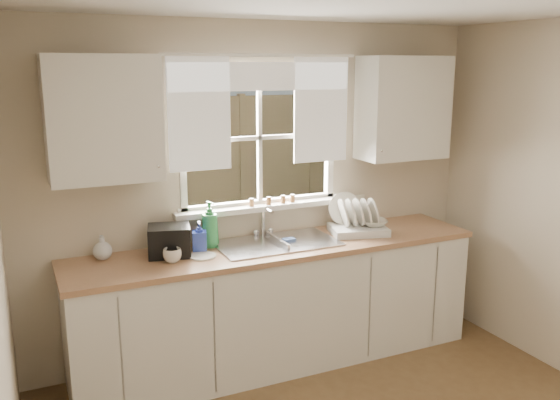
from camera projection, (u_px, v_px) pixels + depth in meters
name	position (u px, v px, depth m)	size (l,w,h in m)	color
room_walls	(439.00, 280.00, 2.67)	(3.62, 4.02, 2.50)	beige
window	(260.00, 160.00, 4.44)	(1.38, 0.16, 1.06)	white
curtains	(263.00, 100.00, 4.29)	(1.50, 0.03, 0.81)	white
base_cabinets	(278.00, 306.00, 4.39)	(3.00, 0.62, 0.87)	silver
countertop	(278.00, 248.00, 4.29)	(3.04, 0.65, 0.04)	#A27551
upper_cabinet_left	(103.00, 119.00, 3.74)	(0.70, 0.33, 0.80)	silver
upper_cabinet_right	(403.00, 108.00, 4.67)	(0.70, 0.33, 0.80)	silver
wall_outlet	(360.00, 202.00, 4.88)	(0.08, 0.01, 0.12)	beige
sill_jars	(274.00, 200.00, 4.49)	(0.38, 0.04, 0.06)	brown
sink	(276.00, 253.00, 4.33)	(0.88, 0.52, 0.40)	#B7B7BC
dish_rack	(357.00, 223.00, 4.57)	(0.49, 0.41, 0.30)	silver
bowl	(374.00, 223.00, 4.58)	(0.20, 0.20, 0.05)	silver
soap_bottle_a	(210.00, 224.00, 4.21)	(0.13, 0.13, 0.33)	#2E8F46
soap_bottle_b	(199.00, 237.00, 4.11)	(0.10, 0.10, 0.22)	#2E44AD
soap_bottle_c	(102.00, 247.00, 3.96)	(0.13, 0.13, 0.16)	beige
saucer	(202.00, 256.00, 4.02)	(0.19, 0.19, 0.01)	silver
cup	(172.00, 255.00, 3.90)	(0.12, 0.12, 0.10)	silver
black_appliance	(169.00, 241.00, 4.04)	(0.28, 0.24, 0.21)	black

